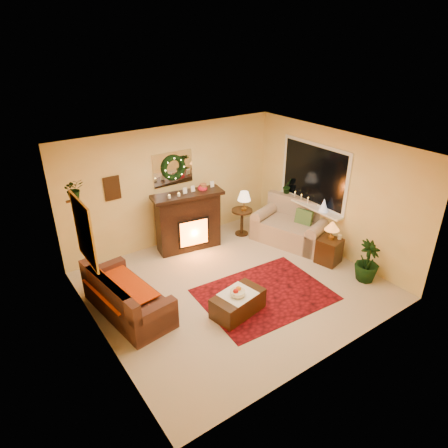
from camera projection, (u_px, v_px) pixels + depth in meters
floor at (235, 285)px, 7.52m from camera, size 5.00×5.00×0.00m
ceiling at (237, 151)px, 6.37m from camera, size 5.00×5.00×0.00m
wall_back at (174, 186)px, 8.60m from camera, size 5.00×5.00×0.00m
wall_front at (336, 285)px, 5.29m from camera, size 5.00×5.00×0.00m
wall_left at (94, 268)px, 5.66m from camera, size 4.50×4.50×0.00m
wall_right at (333, 193)px, 8.23m from camera, size 4.50×4.50×0.00m
area_rug at (265, 294)px, 7.26m from camera, size 2.37×1.84×0.01m
sofa at (127, 291)px, 6.64m from camera, size 1.01×1.88×0.77m
red_throw at (120, 288)px, 6.68m from camera, size 0.78×1.26×0.02m
fireplace at (188, 225)px, 8.58m from camera, size 1.39×0.64×1.22m
poinsettia at (202, 189)px, 8.44m from camera, size 0.21×0.21×0.21m
mantel_candle_a at (169, 200)px, 8.02m from camera, size 0.06×0.06×0.18m
mantel_candle_b at (179, 198)px, 8.11m from camera, size 0.06×0.06×0.19m
mantel_mirror at (173, 168)px, 8.41m from camera, size 0.92×0.02×0.72m
wreath at (174, 168)px, 8.37m from camera, size 0.55×0.11×0.55m
wall_art at (112, 188)px, 7.78m from camera, size 0.32×0.03×0.48m
gold_mirror at (84, 232)px, 5.69m from camera, size 0.03×0.84×1.00m
hanging_plant at (76, 199)px, 6.22m from camera, size 0.33×0.28×0.36m
loveseat at (291, 225)px, 8.89m from camera, size 1.39×1.82×0.93m
window_frame at (314, 174)px, 8.52m from camera, size 0.03×1.86×1.36m
window_glass at (313, 174)px, 8.51m from camera, size 0.02×1.70×1.22m
window_sill at (307, 205)px, 8.77m from camera, size 0.22×1.86×0.04m
mini_tree at (324, 205)px, 8.32m from camera, size 0.19×0.19×0.28m
sill_plant at (287, 186)px, 9.17m from camera, size 0.28×0.23×0.52m
side_table_round at (242, 222)px, 9.25m from camera, size 0.54×0.54×0.62m
lamp_cream at (244, 200)px, 8.98m from camera, size 0.30×0.30×0.46m
end_table_square at (329, 251)px, 8.15m from camera, size 0.52×0.52×0.53m
lamp_tiffany at (332, 229)px, 7.97m from camera, size 0.30×0.30×0.44m
coffee_table at (238, 302)px, 6.71m from camera, size 0.98×0.66×0.38m
fruit_bowl at (238, 292)px, 6.57m from camera, size 0.25×0.25×0.06m
floor_palm at (368, 259)px, 7.50m from camera, size 1.50×1.50×2.42m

